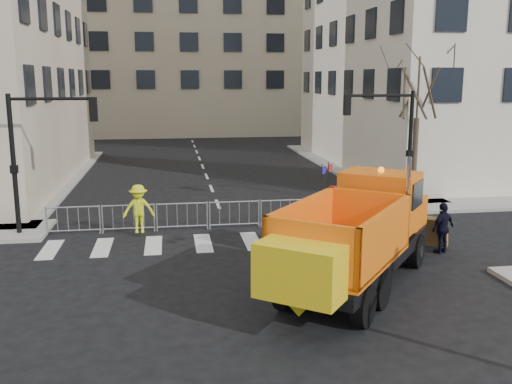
{
  "coord_description": "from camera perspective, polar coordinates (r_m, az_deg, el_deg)",
  "views": [
    {
      "loc": [
        -2.24,
        -14.7,
        5.95
      ],
      "look_at": [
        0.4,
        2.5,
        2.47
      ],
      "focal_mm": 40.0,
      "sensor_mm": 36.0,
      "label": 1
    }
  ],
  "objects": [
    {
      "name": "plow_truck",
      "position": [
        16.37,
        10.02,
        -4.04
      ],
      "size": [
        7.94,
        9.17,
        3.74
      ],
      "rotation": [
        0.0,
        0.0,
        0.91
      ],
      "color": "black",
      "rests_on": "ground"
    },
    {
      "name": "cop_c",
      "position": [
        20.66,
        18.18,
        -3.44
      ],
      "size": [
        1.13,
        0.85,
        1.78
      ],
      "primitive_type": "imported",
      "rotation": [
        0.0,
        0.0,
        3.6
      ],
      "color": "black",
      "rests_on": "ground"
    },
    {
      "name": "worker",
      "position": [
        22.08,
        -11.65,
        -1.66
      ],
      "size": [
        1.23,
        0.74,
        1.86
      ],
      "primitive_type": "imported",
      "rotation": [
        0.0,
        0.0,
        0.04
      ],
      "color": "yellow",
      "rests_on": "sidewalk_back"
    },
    {
      "name": "sidewalk_back",
      "position": [
        24.04,
        -3.13,
        -2.84
      ],
      "size": [
        64.0,
        5.0,
        0.15
      ],
      "primitive_type": "cube",
      "color": "gray",
      "rests_on": "ground"
    },
    {
      "name": "traffic_light_right",
      "position": [
        26.68,
        15.12,
        3.94
      ],
      "size": [
        0.18,
        0.18,
        5.4
      ],
      "primitive_type": "cylinder",
      "color": "black",
      "rests_on": "ground"
    },
    {
      "name": "newspaper_box",
      "position": [
        25.47,
        7.87,
        -0.68
      ],
      "size": [
        0.51,
        0.47,
        1.1
      ],
      "primitive_type": "cube",
      "rotation": [
        0.0,
        0.0,
        -0.17
      ],
      "color": "#B50D15",
      "rests_on": "sidewalk_back"
    },
    {
      "name": "street_tree",
      "position": [
        27.76,
        15.73,
        6.36
      ],
      "size": [
        3.0,
        3.0,
        7.5
      ],
      "primitive_type": null,
      "color": "#382B21",
      "rests_on": "ground"
    },
    {
      "name": "cop_b",
      "position": [
        22.95,
        15.21,
        -1.59
      ],
      "size": [
        1.18,
        1.07,
        1.96
      ],
      "primitive_type": "imported",
      "rotation": [
        0.0,
        0.0,
        2.71
      ],
      "color": "black",
      "rests_on": "ground"
    },
    {
      "name": "traffic_light_left",
      "position": [
        23.17,
        -23.06,
        2.35
      ],
      "size": [
        0.18,
        0.18,
        5.4
      ],
      "primitive_type": "cylinder",
      "color": "black",
      "rests_on": "ground"
    },
    {
      "name": "ground",
      "position": [
        16.02,
        -0.07,
        -10.48
      ],
      "size": [
        120.0,
        120.0,
        0.0
      ],
      "primitive_type": "plane",
      "color": "black",
      "rests_on": "ground"
    },
    {
      "name": "crowd_barriers",
      "position": [
        23.0,
        -4.78,
        -2.3
      ],
      "size": [
        12.6,
        0.6,
        1.1
      ],
      "primitive_type": null,
      "color": "#9EA0A5",
      "rests_on": "ground"
    },
    {
      "name": "cop_a",
      "position": [
        21.91,
        12.65,
        -2.41
      ],
      "size": [
        0.74,
        0.7,
        1.71
      ],
      "primitive_type": "imported",
      "rotation": [
        0.0,
        0.0,
        3.77
      ],
      "color": "black",
      "rests_on": "ground"
    },
    {
      "name": "building_far",
      "position": [
        67.01,
        -7.07,
        16.43
      ],
      "size": [
        30.0,
        18.0,
        24.0
      ],
      "primitive_type": "cube",
      "color": "tan",
      "rests_on": "ground"
    }
  ]
}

